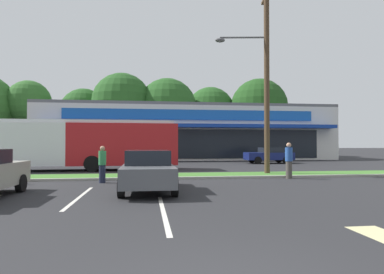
# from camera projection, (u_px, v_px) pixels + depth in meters

# --- Properties ---
(grass_median) EXTENTS (56.00, 2.20, 0.12)m
(grass_median) POSITION_uv_depth(u_px,v_px,m) (164.00, 176.00, 17.55)
(grass_median) COLOR #427A2D
(grass_median) RESTS_ON ground_plane
(curb_lip) EXTENTS (56.00, 0.24, 0.12)m
(curb_lip) POSITION_uv_depth(u_px,v_px,m) (165.00, 178.00, 16.34)
(curb_lip) COLOR #99968C
(curb_lip) RESTS_ON ground_plane
(parking_stripe_1) EXTENTS (0.12, 4.80, 0.01)m
(parking_stripe_1) POSITION_uv_depth(u_px,v_px,m) (80.00, 197.00, 10.98)
(parking_stripe_1) COLOR silver
(parking_stripe_1) RESTS_ON ground_plane
(parking_stripe_2) EXTENTS (0.12, 4.80, 0.01)m
(parking_stripe_2) POSITION_uv_depth(u_px,v_px,m) (163.00, 212.00, 8.60)
(parking_stripe_2) COLOR silver
(parking_stripe_2) RESTS_ON ground_plane
(storefront_building) EXTENTS (31.83, 14.75, 6.00)m
(storefront_building) POSITION_uv_depth(u_px,v_px,m) (185.00, 133.00, 40.61)
(storefront_building) COLOR silver
(storefront_building) RESTS_ON ground_plane
(tree_left) EXTENTS (5.98, 5.98, 10.55)m
(tree_left) POSITION_uv_depth(u_px,v_px,m) (29.00, 102.00, 46.76)
(tree_left) COLOR #473323
(tree_left) RESTS_ON ground_plane
(tree_mid_left) EXTENTS (6.61, 6.61, 9.48)m
(tree_mid_left) POSITION_uv_depth(u_px,v_px,m) (84.00, 112.00, 47.11)
(tree_mid_left) COLOR #473323
(tree_mid_left) RESTS_ON ground_plane
(tree_mid) EXTENTS (7.99, 7.99, 11.20)m
(tree_mid) POSITION_uv_depth(u_px,v_px,m) (122.00, 103.00, 45.02)
(tree_mid) COLOR #473323
(tree_mid) RESTS_ON ground_plane
(tree_mid_right) EXTENTS (7.98, 7.98, 10.67)m
(tree_mid_right) POSITION_uv_depth(u_px,v_px,m) (167.00, 108.00, 45.91)
(tree_mid_right) COLOR #473323
(tree_mid_right) RESTS_ON ground_plane
(tree_right) EXTENTS (7.11, 7.11, 10.12)m
(tree_right) POSITION_uv_depth(u_px,v_px,m) (210.00, 111.00, 49.70)
(tree_right) COLOR #473323
(tree_right) RESTS_ON ground_plane
(tree_far_right) EXTENTS (8.04, 8.04, 10.97)m
(tree_far_right) POSITION_uv_depth(u_px,v_px,m) (259.00, 107.00, 47.73)
(tree_far_right) COLOR #473323
(tree_far_right) RESTS_ON ground_plane
(utility_pole) EXTENTS (3.10, 2.39, 10.68)m
(utility_pole) POSITION_uv_depth(u_px,v_px,m) (264.00, 73.00, 18.71)
(utility_pole) COLOR #4C3826
(utility_pole) RESTS_ON ground_plane
(city_bus) EXTENTS (12.78, 2.96, 3.25)m
(city_bus) POSITION_uv_depth(u_px,v_px,m) (79.00, 143.00, 21.94)
(city_bus) COLOR #AD191E
(city_bus) RESTS_ON ground_plane
(car_2) EXTENTS (1.95, 4.50, 1.50)m
(car_2) POSITION_uv_depth(u_px,v_px,m) (148.00, 170.00, 12.40)
(car_2) COLOR #515459
(car_2) RESTS_ON ground_plane
(car_3) EXTENTS (4.14, 1.94, 1.41)m
(car_3) POSITION_uv_depth(u_px,v_px,m) (269.00, 155.00, 29.79)
(car_3) COLOR navy
(car_3) RESTS_ON ground_plane
(car_4) EXTENTS (4.33, 2.01, 1.57)m
(car_4) POSITION_uv_depth(u_px,v_px,m) (99.00, 155.00, 28.39)
(car_4) COLOR slate
(car_4) RESTS_ON ground_plane
(car_5) EXTENTS (4.49, 1.87, 1.55)m
(car_5) POSITION_uv_depth(u_px,v_px,m) (39.00, 155.00, 28.20)
(car_5) COLOR slate
(car_5) RESTS_ON ground_plane
(pedestrian_near_bench) EXTENTS (0.36, 0.36, 1.80)m
(pedestrian_near_bench) POSITION_uv_depth(u_px,v_px,m) (289.00, 161.00, 16.80)
(pedestrian_near_bench) COLOR #47423D
(pedestrian_near_bench) RESTS_ON ground_plane
(pedestrian_by_pole) EXTENTS (0.33, 0.33, 1.65)m
(pedestrian_by_pole) POSITION_uv_depth(u_px,v_px,m) (102.00, 164.00, 14.97)
(pedestrian_by_pole) COLOR #1E2338
(pedestrian_by_pole) RESTS_ON ground_plane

